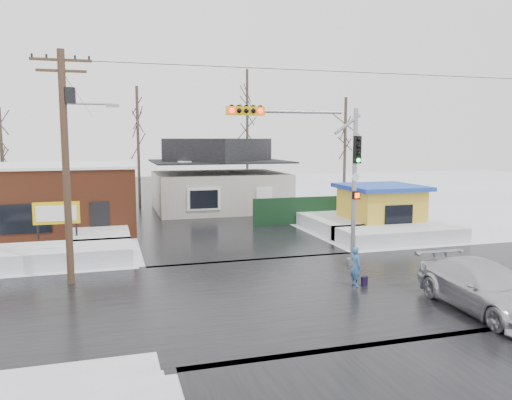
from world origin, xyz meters
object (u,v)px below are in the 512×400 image
object	(u,v)px
pedestrian	(356,267)
car	(485,288)
marquee_sign	(57,215)
utility_pole	(67,154)
kiosk	(381,208)
traffic_signal	(322,165)

from	to	relation	value
pedestrian	car	size ratio (longest dim) A/B	0.28
marquee_sign	car	bearing A→B (deg)	-42.67
utility_pole	kiosk	xyz separation A→B (m)	(17.43, 6.49, -3.65)
traffic_signal	utility_pole	size ratio (longest dim) A/B	0.78
marquee_sign	car	distance (m)	19.53
marquee_sign	car	size ratio (longest dim) A/B	0.47
utility_pole	car	xyz separation A→B (m)	(13.26, -7.22, -4.32)
utility_pole	pedestrian	distance (m)	11.89
marquee_sign	kiosk	bearing A→B (deg)	1.55
kiosk	car	bearing A→B (deg)	-106.90
marquee_sign	kiosk	xyz separation A→B (m)	(18.50, 0.50, -0.46)
car	traffic_signal	bearing A→B (deg)	115.14
utility_pole	marquee_sign	distance (m)	6.87
traffic_signal	marquee_sign	distance (m)	13.42
kiosk	car	size ratio (longest dim) A/B	0.85
kiosk	pedestrian	size ratio (longest dim) A/B	2.99
traffic_signal	car	bearing A→B (deg)	-66.56
pedestrian	car	bearing A→B (deg)	-149.79
marquee_sign	traffic_signal	bearing A→B (deg)	-29.72
car	pedestrian	bearing A→B (deg)	128.36
utility_pole	kiosk	world-z (taller)	utility_pole
utility_pole	marquee_sign	xyz separation A→B (m)	(-1.07, 5.99, -3.19)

